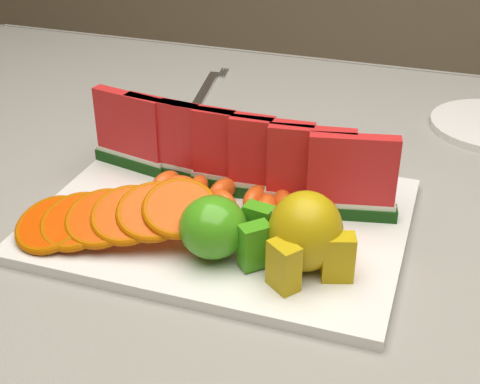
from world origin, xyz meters
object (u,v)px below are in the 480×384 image
fork (207,89)px  apple_cluster (221,228)px  platter (223,218)px  pear_cluster (306,235)px

fork → apple_cluster: bearing=-66.9°
platter → pear_cluster: pear_cluster is taller
platter → fork: 0.41m
apple_cluster → fork: 0.49m
apple_cluster → fork: (-0.19, 0.45, -0.04)m
platter → apple_cluster: bearing=-71.5°
apple_cluster → pear_cluster: pear_cluster is taller
platter → fork: (-0.16, 0.37, -0.00)m
platter → apple_cluster: (0.03, -0.08, 0.04)m
pear_cluster → fork: bearing=122.1°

